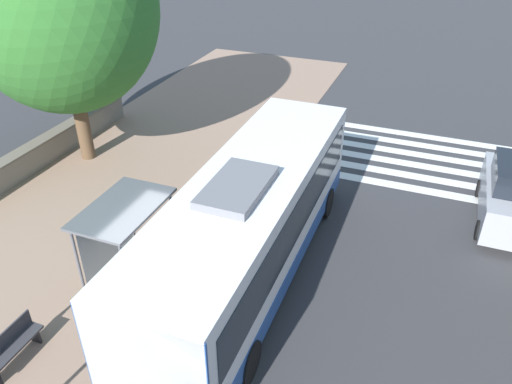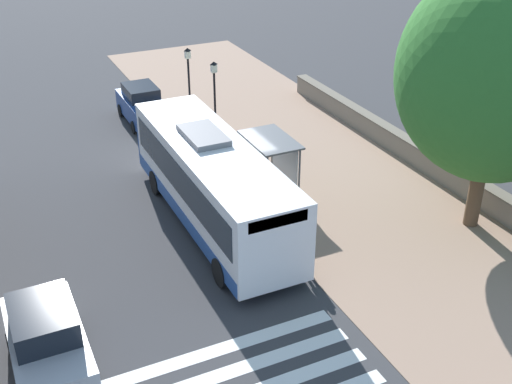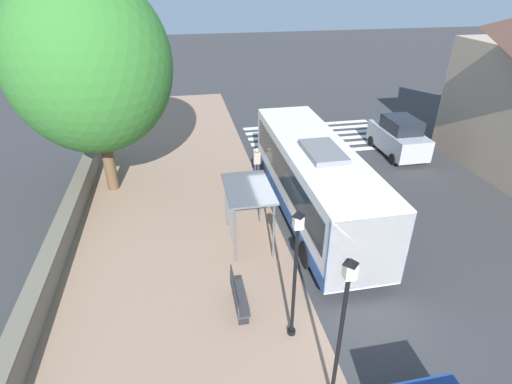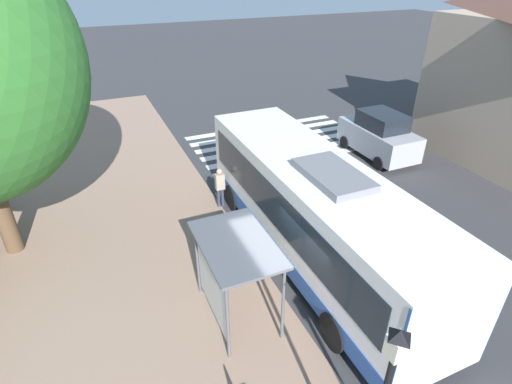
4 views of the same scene
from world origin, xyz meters
The scene contains 7 objects.
ground_plane centered at (0.00, 0.00, 0.00)m, with size 120.00×120.00×0.00m, color #353538.
sidewalk_plaza centered at (-4.50, 0.00, 0.01)m, with size 9.00×44.00×0.02m.
crosswalk_stripes centered at (5.00, 10.53, 0.00)m, with size 9.00×5.25×0.01m.
bus centered at (1.64, 1.60, 1.81)m, with size 2.79×10.61×3.49m.
bus_shelter centered at (-1.56, 0.25, 2.01)m, with size 1.72×2.72×2.42m.
pedestrian centered at (-0.01, 5.66, 0.96)m, with size 0.34×0.22×1.64m.
parked_car_far_lane centered at (8.63, 7.08, 1.05)m, with size 2.02×4.14×2.20m.
Camera 4 is at (-4.10, -7.07, 8.37)m, focal length 28.00 mm.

